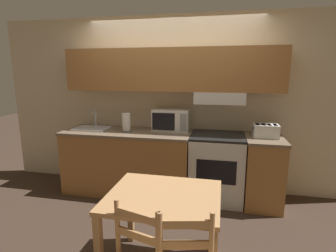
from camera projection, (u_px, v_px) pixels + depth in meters
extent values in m
plane|color=#3D2D23|center=(173.00, 184.00, 4.16)|extent=(16.00, 16.00, 0.00)
cube|color=beige|center=(173.00, 104.00, 3.93)|extent=(5.44, 0.05, 2.55)
cube|color=#A36B38|center=(171.00, 70.00, 3.65)|extent=(3.04, 0.32, 0.59)
cube|color=silver|center=(220.00, 98.00, 3.58)|extent=(0.68, 0.34, 0.16)
cube|color=#A36B38|center=(128.00, 162.00, 3.87)|extent=(1.83, 0.67, 0.88)
cube|color=#75604C|center=(127.00, 132.00, 3.78)|extent=(1.85, 0.69, 0.04)
cube|color=#A36B38|center=(263.00, 172.00, 3.49)|extent=(0.46, 0.67, 0.88)
cube|color=#75604C|center=(265.00, 139.00, 3.39)|extent=(0.48, 0.69, 0.04)
cube|color=silver|center=(217.00, 168.00, 3.63)|extent=(0.71, 0.64, 0.89)
cube|color=black|center=(218.00, 136.00, 3.53)|extent=(0.71, 0.64, 0.03)
cube|color=black|center=(216.00, 172.00, 3.30)|extent=(0.50, 0.01, 0.31)
cylinder|color=black|center=(205.00, 137.00, 3.44)|extent=(0.10, 0.10, 0.01)
cylinder|color=black|center=(230.00, 138.00, 3.38)|extent=(0.10, 0.10, 0.01)
cylinder|color=black|center=(206.00, 133.00, 3.69)|extent=(0.10, 0.10, 0.01)
cylinder|color=black|center=(230.00, 134.00, 3.62)|extent=(0.10, 0.10, 0.01)
cube|color=silver|center=(171.00, 120.00, 3.78)|extent=(0.52, 0.31, 0.31)
cube|color=black|center=(163.00, 122.00, 3.65)|extent=(0.32, 0.01, 0.24)
cube|color=gray|center=(183.00, 122.00, 3.59)|extent=(0.09, 0.01, 0.24)
cube|color=silver|center=(266.00, 131.00, 3.38)|extent=(0.31, 0.22, 0.17)
cube|color=black|center=(253.00, 128.00, 3.41)|extent=(0.01, 0.02, 0.02)
cube|color=black|center=(257.00, 124.00, 3.38)|extent=(0.04, 0.15, 0.01)
cube|color=black|center=(263.00, 125.00, 3.37)|extent=(0.04, 0.15, 0.01)
cube|color=black|center=(269.00, 125.00, 3.35)|extent=(0.04, 0.15, 0.01)
cube|color=black|center=(275.00, 125.00, 3.34)|extent=(0.04, 0.15, 0.01)
cube|color=#B7BABF|center=(92.00, 128.00, 3.88)|extent=(0.51, 0.34, 0.02)
cube|color=#4C4F54|center=(91.00, 128.00, 3.87)|extent=(0.43, 0.26, 0.01)
cylinder|color=#B7BABF|center=(95.00, 119.00, 3.98)|extent=(0.02, 0.02, 0.23)
cylinder|color=#B7BABF|center=(93.00, 112.00, 3.90)|extent=(0.02, 0.12, 0.02)
cylinder|color=black|center=(127.00, 131.00, 3.76)|extent=(0.13, 0.13, 0.01)
cylinder|color=white|center=(126.00, 122.00, 3.74)|extent=(0.11, 0.11, 0.25)
cube|color=tan|center=(164.00, 196.00, 2.21)|extent=(0.94, 0.79, 0.04)
cube|color=tan|center=(131.00, 210.00, 2.71)|extent=(0.06, 0.06, 0.70)
cube|color=tan|center=(216.00, 219.00, 2.54)|extent=(0.06, 0.06, 0.70)
cylinder|color=tan|center=(118.00, 227.00, 1.92)|extent=(0.04, 0.04, 0.43)
cylinder|color=tan|center=(158.00, 240.00, 1.76)|extent=(0.04, 0.04, 0.43)
cube|color=tan|center=(136.00, 216.00, 1.81)|extent=(0.34, 0.11, 0.06)
cube|color=tan|center=(137.00, 236.00, 1.85)|extent=(0.34, 0.11, 0.06)
cylinder|color=tan|center=(160.00, 242.00, 1.74)|extent=(0.04, 0.04, 0.43)
cylinder|color=tan|center=(211.00, 242.00, 1.75)|extent=(0.04, 0.04, 0.43)
cube|color=tan|center=(186.00, 224.00, 1.72)|extent=(0.34, 0.09, 0.06)
cube|color=tan|center=(186.00, 245.00, 1.75)|extent=(0.34, 0.09, 0.06)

